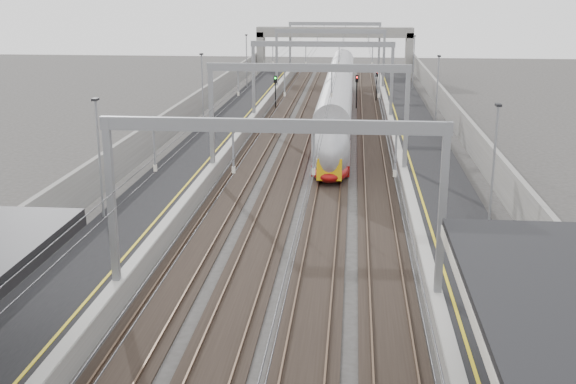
# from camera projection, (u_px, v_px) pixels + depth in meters

# --- Properties ---
(platform_left) EXTENTS (4.00, 120.00, 1.00)m
(platform_left) POSITION_uv_depth(u_px,v_px,m) (197.00, 160.00, 51.03)
(platform_left) COLOR black
(platform_left) RESTS_ON ground
(platform_right) EXTENTS (4.00, 120.00, 1.00)m
(platform_right) POSITION_uv_depth(u_px,v_px,m) (426.00, 165.00, 49.63)
(platform_right) COLOR black
(platform_right) RESTS_ON ground
(tracks) EXTENTS (11.40, 140.00, 0.20)m
(tracks) POSITION_uv_depth(u_px,v_px,m) (310.00, 168.00, 50.45)
(tracks) COLOR black
(tracks) RESTS_ON ground
(overhead_line) EXTENTS (13.00, 140.00, 6.60)m
(overhead_line) POSITION_uv_depth(u_px,v_px,m) (316.00, 70.00, 55.13)
(overhead_line) COLOR gray
(overhead_line) RESTS_ON platform_left
(overbridge) EXTENTS (22.00, 2.20, 6.90)m
(overbridge) POSITION_uv_depth(u_px,v_px,m) (335.00, 39.00, 101.71)
(overbridge) COLOR slate
(overbridge) RESTS_ON ground
(wall_left) EXTENTS (0.30, 120.00, 3.20)m
(wall_left) POSITION_uv_depth(u_px,v_px,m) (152.00, 144.00, 51.01)
(wall_left) COLOR slate
(wall_left) RESTS_ON ground
(wall_right) EXTENTS (0.30, 120.00, 3.20)m
(wall_right) POSITION_uv_depth(u_px,v_px,m) (475.00, 150.00, 49.04)
(wall_right) COLOR slate
(wall_right) RESTS_ON ground
(train) EXTENTS (2.53, 46.11, 4.01)m
(train) POSITION_uv_depth(u_px,v_px,m) (338.00, 105.00, 65.52)
(train) COLOR maroon
(train) RESTS_ON ground
(signal_green) EXTENTS (0.32, 0.32, 3.48)m
(signal_green) POSITION_uv_depth(u_px,v_px,m) (275.00, 86.00, 74.67)
(signal_green) COLOR black
(signal_green) RESTS_ON ground
(signal_red_near) EXTENTS (0.32, 0.32, 3.48)m
(signal_red_near) POSITION_uv_depth(u_px,v_px,m) (357.00, 85.00, 75.33)
(signal_red_near) COLOR black
(signal_red_near) RESTS_ON ground
(signal_red_far) EXTENTS (0.32, 0.32, 3.48)m
(signal_red_far) POSITION_uv_depth(u_px,v_px,m) (377.00, 80.00, 79.96)
(signal_red_far) COLOR black
(signal_red_far) RESTS_ON ground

